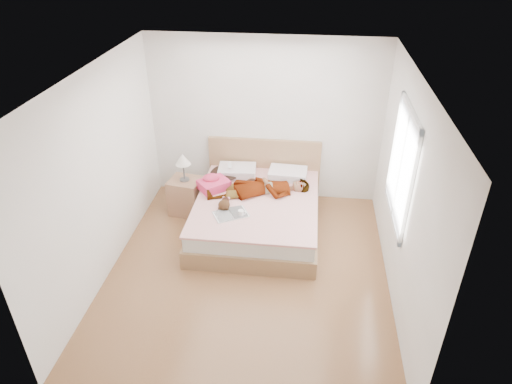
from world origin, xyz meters
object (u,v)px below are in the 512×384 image
Objects in this scene: phone at (230,165)px; coffee_mug at (241,213)px; towel at (213,183)px; bed at (258,210)px; magazine at (231,214)px; woman at (259,185)px; nightstand at (186,193)px; plush_toy at (224,204)px.

phone reaches higher than coffee_mug.
phone is at bearing 64.24° from towel.
magazine is (-0.31, -0.51, 0.24)m from bed.
woman is 14.78× the size of phone.
nightstand is (-0.46, 0.09, -0.27)m from towel.
woman is at bearing -0.93° from towel.
bed reaches higher than magazine.
plush_toy is (-0.42, -0.51, -0.03)m from woman.
coffee_mug is (-0.16, -0.52, 0.28)m from bed.
woman is at bearing 64.82° from magazine.
nightstand reaches higher than plush_toy.
bed is 0.64m from plush_toy.
bed reaches higher than woman.
towel is 0.77m from magazine.
towel is at bearing 116.76° from plush_toy.
coffee_mug is at bearing -85.99° from phone.
bed is 8.26× the size of plush_toy.
bed is at bearing -61.11° from phone.
phone is 0.10× the size of nightstand.
phone is at bearing 94.81° from plush_toy.
plush_toy is (-0.26, 0.15, 0.03)m from coffee_mug.
towel is (-0.19, -0.39, -0.11)m from phone.
magazine is at bearing -121.09° from bed.
magazine is at bearing -42.04° from nightstand.
woman is 0.74× the size of bed.
bed is 0.64m from magazine.
towel is at bearing -104.39° from woman.
bed reaches higher than towel.
nightstand is at bearing 167.88° from bed.
phone is at bearing 107.47° from coffee_mug.
magazine is at bearing -51.56° from plush_toy.
phone is 0.93m from plush_toy.
woman is at bearing 50.49° from plush_toy.
nightstand reaches higher than woman.
woman is 0.69m from coffee_mug.
bed is 1.17m from nightstand.
nightstand reaches higher than coffee_mug.
coffee_mug is 0.12× the size of nightstand.
magazine is 0.19m from plush_toy.
bed is at bearing -12.98° from towel.
phone is 0.81m from nightstand.
bed is at bearing 58.91° from magazine.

